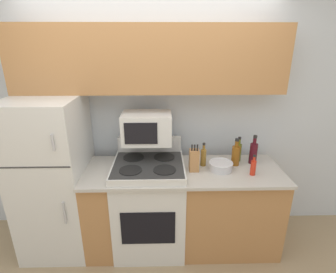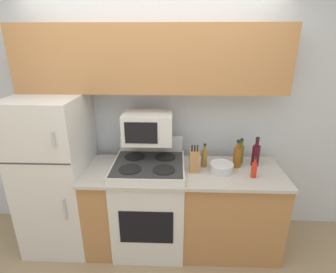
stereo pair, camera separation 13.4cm
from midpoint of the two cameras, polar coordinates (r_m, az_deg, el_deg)
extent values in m
plane|color=tan|center=(2.87, -5.15, -26.18)|extent=(12.00, 12.00, 0.00)
cube|color=silver|center=(2.84, -5.04, 3.90)|extent=(8.00, 0.05, 2.55)
cube|color=#B27A47|center=(2.82, 1.73, -15.38)|extent=(1.92, 0.64, 0.86)
cube|color=#BCB7AD|center=(2.57, 1.86, -7.56)|extent=(1.92, 0.68, 0.03)
cube|color=silver|center=(2.89, -24.73, -7.96)|extent=(0.64, 0.72, 1.59)
cube|color=#383838|center=(2.48, -28.76, -5.89)|extent=(0.62, 0.01, 0.01)
cylinder|color=#B7B7BC|center=(2.30, -25.35, -1.26)|extent=(0.02, 0.02, 0.14)
cylinder|color=#B7B7BC|center=(2.60, -23.06, -15.13)|extent=(0.02, 0.02, 0.22)
cube|color=#B27A47|center=(2.55, -5.73, 16.40)|extent=(2.56, 0.30, 0.62)
cube|color=silver|center=(2.78, -5.47, -14.77)|extent=(0.69, 0.64, 0.96)
cube|color=black|center=(2.54, -5.96, -19.31)|extent=(0.49, 0.01, 0.34)
cube|color=#2D2D2D|center=(2.54, -5.82, -6.01)|extent=(0.66, 0.61, 0.01)
cube|color=silver|center=(2.78, -5.44, -1.64)|extent=(0.66, 0.06, 0.16)
cylinder|color=black|center=(2.43, -9.74, -7.25)|extent=(0.21, 0.21, 0.01)
cylinder|color=black|center=(2.40, -2.36, -7.27)|extent=(0.21, 0.21, 0.01)
cylinder|color=black|center=(2.68, -8.93, -4.48)|extent=(0.21, 0.21, 0.01)
cylinder|color=black|center=(2.65, -2.27, -4.46)|extent=(0.21, 0.21, 0.01)
cube|color=silver|center=(2.56, -6.11, 1.88)|extent=(0.47, 0.32, 0.29)
cube|color=black|center=(2.41, -7.53, 0.62)|extent=(0.30, 0.01, 0.20)
cube|color=#B27A47|center=(2.51, 4.17, -5.20)|extent=(0.09, 0.10, 0.21)
cylinder|color=black|center=(2.44, 3.68, -2.46)|extent=(0.01, 0.01, 0.06)
cylinder|color=black|center=(2.45, 4.27, -2.45)|extent=(0.01, 0.01, 0.06)
cylinder|color=black|center=(2.45, 4.86, -2.44)|extent=(0.01, 0.01, 0.06)
cylinder|color=silver|center=(2.58, 9.95, -6.42)|extent=(0.22, 0.22, 0.08)
torus|color=silver|center=(2.56, 10.01, -5.65)|extent=(0.23, 0.23, 0.01)
cylinder|color=red|center=(2.54, 16.60, -6.59)|extent=(0.05, 0.05, 0.14)
cylinder|color=red|center=(2.50, 16.81, -4.71)|extent=(0.02, 0.02, 0.04)
cylinder|color=black|center=(2.49, 16.88, -4.09)|extent=(0.02, 0.03, 0.02)
cylinder|color=olive|center=(2.62, 6.25, -4.62)|extent=(0.06, 0.06, 0.17)
cylinder|color=olive|center=(2.58, 6.34, -2.39)|extent=(0.03, 0.03, 0.05)
cylinder|color=black|center=(2.56, 6.37, -1.65)|extent=(0.03, 0.03, 0.02)
cylinder|color=#5B6619|center=(2.78, 13.71, -3.41)|extent=(0.06, 0.06, 0.18)
cylinder|color=#5B6619|center=(2.74, 13.92, -1.12)|extent=(0.03, 0.03, 0.06)
cylinder|color=black|center=(2.73, 13.99, -0.36)|extent=(0.03, 0.03, 0.02)
cylinder|color=#470F19|center=(2.76, 16.74, -3.60)|extent=(0.08, 0.08, 0.21)
cylinder|color=#470F19|center=(2.71, 17.03, -0.93)|extent=(0.03, 0.03, 0.07)
cylinder|color=black|center=(2.69, 17.13, -0.04)|extent=(0.04, 0.04, 0.02)
cylinder|color=brown|center=(2.68, 13.12, -4.13)|extent=(0.08, 0.08, 0.20)
cylinder|color=brown|center=(2.63, 13.34, -1.58)|extent=(0.04, 0.04, 0.06)
cylinder|color=black|center=(2.62, 13.42, -0.73)|extent=(0.04, 0.04, 0.02)
camera|label=1|loc=(0.07, -91.60, -0.59)|focal=28.00mm
camera|label=2|loc=(0.07, 88.40, 0.59)|focal=28.00mm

